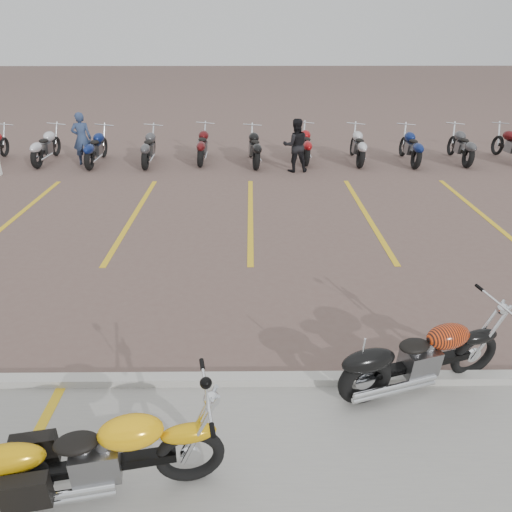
{
  "coord_description": "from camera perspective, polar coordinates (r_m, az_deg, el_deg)",
  "views": [
    {
      "loc": [
        0.02,
        -6.91,
        4.02
      ],
      "look_at": [
        0.09,
        0.13,
        0.75
      ],
      "focal_mm": 35.0,
      "sensor_mm": 36.0,
      "label": 1
    }
  ],
  "objects": [
    {
      "name": "parking_stripes",
      "position": [
        11.62,
        -0.64,
        4.72
      ],
      "size": [
        38.0,
        5.5,
        0.01
      ],
      "primitive_type": null,
      "color": "gold",
      "rests_on": "ground"
    },
    {
      "name": "person_b",
      "position": [
        15.12,
        4.55,
        12.49
      ],
      "size": [
        0.8,
        0.65,
        1.56
      ],
      "primitive_type": "imported",
      "rotation": [
        0.0,
        0.0,
        3.22
      ],
      "color": "black",
      "rests_on": "ground"
    },
    {
      "name": "yellow_cruiser",
      "position": [
        5.08,
        -17.87,
        -21.19
      ],
      "size": [
        2.23,
        0.56,
        0.92
      ],
      "rotation": [
        0.08,
        0.0,
        0.19
      ],
      "color": "black",
      "rests_on": "ground"
    },
    {
      "name": "curb",
      "position": [
        6.31,
        -0.64,
        -13.97
      ],
      "size": [
        60.0,
        0.18,
        0.12
      ],
      "primitive_type": "cube",
      "color": "#ADAAA3",
      "rests_on": "ground"
    },
    {
      "name": "bg_bike_row",
      "position": [
        16.21,
        -0.37,
        12.58
      ],
      "size": [
        20.46,
        2.01,
        1.1
      ],
      "color": "black",
      "rests_on": "ground"
    },
    {
      "name": "flame_cruiser",
      "position": [
        6.29,
        17.85,
        -11.13
      ],
      "size": [
        2.1,
        0.79,
        0.89
      ],
      "rotation": [
        0.11,
        0.0,
        0.31
      ],
      "color": "black",
      "rests_on": "ground"
    },
    {
      "name": "ground",
      "position": [
        7.99,
        -0.64,
        -5.27
      ],
      "size": [
        100.0,
        100.0,
        0.0
      ],
      "primitive_type": "plane",
      "color": "brown",
      "rests_on": "ground"
    },
    {
      "name": "person_a",
      "position": [
        16.8,
        -19.28,
        12.56
      ],
      "size": [
        0.66,
        0.5,
        1.61
      ],
      "primitive_type": "imported",
      "rotation": [
        0.0,
        0.0,
        3.36
      ],
      "color": "navy",
      "rests_on": "ground"
    }
  ]
}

